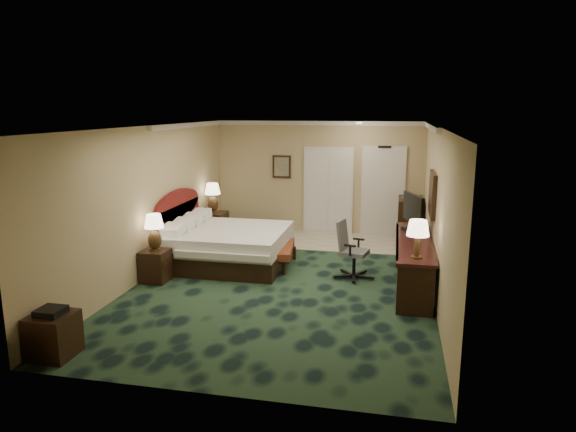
% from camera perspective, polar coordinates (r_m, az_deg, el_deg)
% --- Properties ---
extents(floor, '(5.00, 7.50, 0.00)m').
position_cam_1_polar(floor, '(9.16, -0.23, -7.24)').
color(floor, black).
rests_on(floor, ground).
extents(ceiling, '(5.00, 7.50, 0.00)m').
position_cam_1_polar(ceiling, '(8.66, -0.24, 9.89)').
color(ceiling, white).
rests_on(ceiling, wall_back).
extents(wall_back, '(5.00, 0.00, 2.70)m').
position_cam_1_polar(wall_back, '(12.45, 3.40, 4.28)').
color(wall_back, tan).
rests_on(wall_back, ground).
extents(wall_front, '(5.00, 0.00, 2.70)m').
position_cam_1_polar(wall_front, '(5.31, -8.80, -6.43)').
color(wall_front, tan).
rests_on(wall_front, ground).
extents(wall_left, '(0.00, 7.50, 2.70)m').
position_cam_1_polar(wall_left, '(9.64, -14.93, 1.63)').
color(wall_left, tan).
rests_on(wall_left, ground).
extents(wall_right, '(0.00, 7.50, 2.70)m').
position_cam_1_polar(wall_right, '(8.65, 16.19, 0.40)').
color(wall_right, tan).
rests_on(wall_right, ground).
extents(crown_molding, '(5.00, 7.50, 0.10)m').
position_cam_1_polar(crown_molding, '(8.66, -0.24, 9.56)').
color(crown_molding, silver).
rests_on(crown_molding, wall_back).
extents(tile_patch, '(3.20, 1.70, 0.01)m').
position_cam_1_polar(tile_patch, '(11.79, 7.04, -2.90)').
color(tile_patch, beige).
rests_on(tile_patch, ground).
extents(headboard, '(0.12, 2.00, 1.40)m').
position_cam_1_polar(headboard, '(10.63, -12.05, -0.87)').
color(headboard, '#52110F').
rests_on(headboard, ground).
extents(entry_door, '(1.02, 0.06, 2.18)m').
position_cam_1_polar(entry_door, '(12.34, 10.50, 2.61)').
color(entry_door, silver).
rests_on(entry_door, ground).
extents(closet_doors, '(1.20, 0.06, 2.10)m').
position_cam_1_polar(closet_doors, '(12.42, 4.49, 2.84)').
color(closet_doors, silver).
rests_on(closet_doors, ground).
extents(wall_art, '(0.45, 0.06, 0.55)m').
position_cam_1_polar(wall_art, '(12.55, -0.70, 5.50)').
color(wall_art, '#4E5E55').
rests_on(wall_art, wall_back).
extents(wall_mirror, '(0.05, 0.95, 0.75)m').
position_cam_1_polar(wall_mirror, '(9.20, 15.75, 2.36)').
color(wall_mirror, white).
rests_on(wall_mirror, wall_right).
extents(bed, '(2.20, 2.04, 0.70)m').
position_cam_1_polar(bed, '(10.11, -6.53, -3.39)').
color(bed, silver).
rests_on(bed, ground).
extents(nightstand_near, '(0.45, 0.51, 0.56)m').
position_cam_1_polar(nightstand_near, '(9.39, -14.46, -5.34)').
color(nightstand_near, black).
rests_on(nightstand_near, ground).
extents(nightstand_far, '(0.52, 0.60, 0.65)m').
position_cam_1_polar(nightstand_far, '(11.95, -8.18, -1.15)').
color(nightstand_far, black).
rests_on(nightstand_far, ground).
extents(lamp_near, '(0.44, 0.44, 0.64)m').
position_cam_1_polar(lamp_near, '(9.25, -14.62, -1.75)').
color(lamp_near, black).
rests_on(lamp_near, nightstand_near).
extents(lamp_far, '(0.43, 0.43, 0.67)m').
position_cam_1_polar(lamp_far, '(11.89, -8.36, 2.03)').
color(lamp_far, black).
rests_on(lamp_far, nightstand_far).
extents(bed_bench, '(0.57, 1.25, 0.41)m').
position_cam_1_polar(bed_bench, '(9.92, -0.73, -4.48)').
color(bed_bench, brown).
rests_on(bed_bench, ground).
extents(side_table, '(0.51, 0.51, 0.55)m').
position_cam_1_polar(side_table, '(7.08, -24.64, -11.95)').
color(side_table, black).
rests_on(side_table, ground).
extents(desk, '(0.60, 2.79, 0.80)m').
position_cam_1_polar(desk, '(9.07, 13.72, -5.12)').
color(desk, black).
rests_on(desk, ground).
extents(tv, '(0.36, 0.85, 0.68)m').
position_cam_1_polar(tv, '(9.56, 13.72, 0.35)').
color(tv, black).
rests_on(tv, desk).
extents(desk_lamp, '(0.43, 0.43, 0.59)m').
position_cam_1_polar(desk_lamp, '(7.86, 14.19, -2.49)').
color(desk_lamp, black).
rests_on(desk_lamp, desk).
extents(desk_chair, '(0.72, 0.69, 1.04)m').
position_cam_1_polar(desk_chair, '(9.25, 7.38, -3.77)').
color(desk_chair, '#525253').
rests_on(desk_chair, ground).
extents(minibar, '(0.53, 0.96, 1.01)m').
position_cam_1_polar(minibar, '(11.93, 13.37, -0.49)').
color(minibar, black).
rests_on(minibar, ground).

